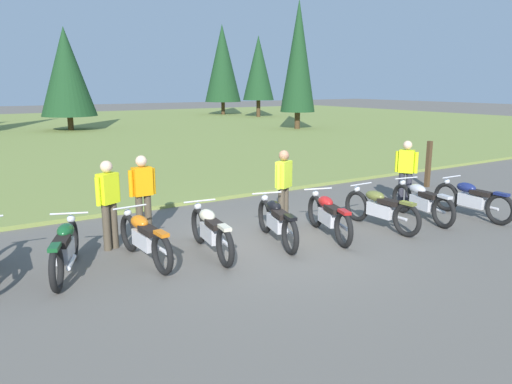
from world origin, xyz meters
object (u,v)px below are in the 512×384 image
Objects in this scene: motorcycle_red at (329,215)px; motorcycle_black at (277,221)px; motorcycle_british_green at (65,248)px; motorcycle_orange at (144,238)px; motorcycle_olive at (380,208)px; motorcycle_silver at (422,201)px; rider_with_back_turned at (406,170)px; rider_in_hivis_vest at (109,200)px; rider_checking_bike at (143,192)px; motorcycle_cream at (211,231)px; trail_marker_post at (428,164)px; rider_near_row_end at (284,184)px; motorcycle_navy at (472,199)px.

motorcycle_black is at bearing 167.50° from motorcycle_red.
motorcycle_orange is (1.27, -0.16, 0.00)m from motorcycle_british_green.
motorcycle_silver is (1.29, -0.03, 0.00)m from motorcycle_olive.
motorcycle_british_green is 1.28m from motorcycle_orange.
rider_with_back_turned reaches higher than motorcycle_black.
rider_in_hivis_vest is at bearing 161.48° from motorcycle_olive.
rider_in_hivis_vest is (-5.23, 1.75, 0.51)m from motorcycle_olive.
motorcycle_red is at bearing -165.67° from rider_with_back_turned.
motorcycle_red is 1.22× the size of rider_checking_bike.
rider_in_hivis_vest reaches higher than motorcycle_red.
motorcycle_olive is at bearing -24.60° from rider_checking_bike.
rider_checking_bike is 6.45m from rider_with_back_turned.
motorcycle_cream is 1.25× the size of rider_checking_bike.
rider_with_back_turned is (6.83, 0.22, 0.51)m from motorcycle_orange.
trail_marker_post is (8.21, 1.79, 0.25)m from motorcycle_cream.
trail_marker_post is at bearing 12.28° from motorcycle_cream.
rider_near_row_end is 1.21× the size of trail_marker_post.
motorcycle_navy is (1.13, -0.49, 0.00)m from motorcycle_silver.
motorcycle_olive is at bearing -152.67° from rider_with_back_turned.
rider_with_back_turned is 1.21× the size of trail_marker_post.
trail_marker_post is at bearing 20.36° from motorcycle_red.
motorcycle_navy is at bearing -20.46° from rider_checking_bike.
motorcycle_olive is (6.21, -0.92, 0.00)m from motorcycle_british_green.
motorcycle_navy is 3.46m from trail_marker_post.
motorcycle_cream is at bearing -12.80° from motorcycle_orange.
trail_marker_post reaches higher than motorcycle_silver.
rider_near_row_end is at bearing 7.29° from motorcycle_orange.
motorcycle_british_green is at bearing -172.67° from trail_marker_post.
motorcycle_cream is 1.52× the size of trail_marker_post.
motorcycle_british_green is 2.45m from motorcycle_cream.
rider_checking_bike is (-6.89, 2.57, 0.51)m from motorcycle_navy.
motorcycle_olive is 2.19m from rider_with_back_turned.
rider_checking_bike and rider_with_back_turned have the same top height.
motorcycle_red is (4.90, -0.76, 0.00)m from motorcycle_british_green.
rider_checking_bike is (-4.47, 2.05, 0.51)m from motorcycle_olive.
rider_in_hivis_vest reaches higher than trail_marker_post.
motorcycle_black is at bearing 170.43° from motorcycle_olive.
motorcycle_olive is 1.52× the size of trail_marker_post.
motorcycle_silver is (5.08, -0.53, 0.00)m from motorcycle_cream.
rider_near_row_end is 3.58m from rider_in_hivis_vest.
rider_near_row_end is at bearing -169.69° from trail_marker_post.
motorcycle_black is 1.23× the size of rider_with_back_turned.
rider_in_hivis_vest reaches higher than motorcycle_orange.
rider_checking_bike and rider_in_hivis_vest have the same top height.
trail_marker_post is at bearing 15.39° from motorcycle_black.
rider_checking_bike reaches higher than motorcycle_navy.
trail_marker_post is (10.62, 1.37, 0.25)m from motorcycle_british_green.
motorcycle_british_green and motorcycle_black have the same top height.
motorcycle_british_green is at bearing 172.77° from motorcycle_orange.
trail_marker_post is (5.72, 2.12, 0.25)m from motorcycle_red.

